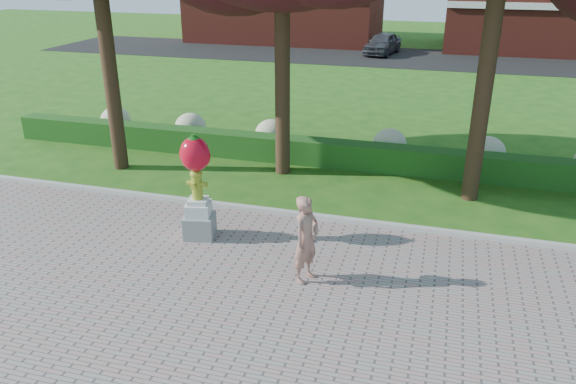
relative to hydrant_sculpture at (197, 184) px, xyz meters
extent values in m
plane|color=#205515|center=(2.65, -1.31, -1.37)|extent=(100.00, 100.00, 0.00)
cube|color=#ADADA5|center=(2.65, 1.69, -1.29)|extent=(40.00, 0.18, 0.15)
cube|color=#144213|center=(2.65, 5.69, -0.97)|extent=(24.00, 0.70, 0.80)
ellipsoid|color=beige|center=(-6.35, 6.69, -0.82)|extent=(1.10, 1.10, 0.99)
ellipsoid|color=beige|center=(-3.35, 6.69, -0.82)|extent=(1.10, 1.10, 0.99)
ellipsoid|color=beige|center=(-0.35, 6.69, -0.82)|extent=(1.10, 1.10, 0.99)
ellipsoid|color=beige|center=(3.65, 6.69, -0.82)|extent=(1.10, 1.10, 0.99)
ellipsoid|color=beige|center=(6.65, 6.69, -0.82)|extent=(1.10, 1.10, 0.99)
cube|color=black|center=(2.65, 26.69, -1.36)|extent=(50.00, 8.00, 0.02)
cube|color=maroon|center=(10.65, 32.69, 1.83)|extent=(12.00, 8.00, 6.40)
cylinder|color=black|center=(-4.35, 3.69, 1.99)|extent=(0.44, 0.44, 6.72)
cylinder|color=black|center=(0.65, 4.69, 1.71)|extent=(0.44, 0.44, 6.16)
cylinder|color=black|center=(6.15, 4.19, 2.27)|extent=(0.44, 0.44, 7.28)
cube|color=gray|center=(0.00, 0.00, -1.05)|extent=(0.81, 0.81, 0.55)
cube|color=silver|center=(0.00, 0.00, -0.63)|extent=(0.65, 0.65, 0.31)
cube|color=silver|center=(0.00, 0.00, -0.42)|extent=(0.52, 0.52, 0.11)
cylinder|color=olive|center=(0.00, 0.00, -0.06)|extent=(0.24, 0.24, 0.61)
ellipsoid|color=olive|center=(0.00, 0.00, 0.25)|extent=(0.28, 0.28, 0.20)
cylinder|color=olive|center=(-0.18, 0.00, 0.01)|extent=(0.13, 0.12, 0.12)
cylinder|color=olive|center=(0.18, 0.00, 0.01)|extent=(0.13, 0.12, 0.12)
cylinder|color=olive|center=(0.00, -0.16, 0.01)|extent=(0.13, 0.13, 0.13)
cylinder|color=olive|center=(0.00, 0.00, 0.34)|extent=(0.09, 0.09, 0.05)
ellipsoid|color=red|center=(0.00, 0.00, 0.72)|extent=(0.69, 0.61, 0.79)
ellipsoid|color=red|center=(-0.20, 0.00, 0.70)|extent=(0.34, 0.34, 0.51)
ellipsoid|color=red|center=(0.20, 0.00, 0.70)|extent=(0.34, 0.34, 0.51)
cylinder|color=#155714|center=(0.00, 0.00, 1.11)|extent=(0.11, 0.11, 0.13)
ellipsoid|color=#155714|center=(0.00, 0.00, 1.08)|extent=(0.26, 0.26, 0.09)
imported|color=#9F6C5B|center=(2.87, -1.17, -0.41)|extent=(0.65, 0.78, 1.84)
imported|color=#3A3B41|center=(0.78, 27.67, -0.64)|extent=(2.38, 4.37, 1.41)
camera|label=1|loc=(5.26, -10.79, 4.82)|focal=35.00mm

